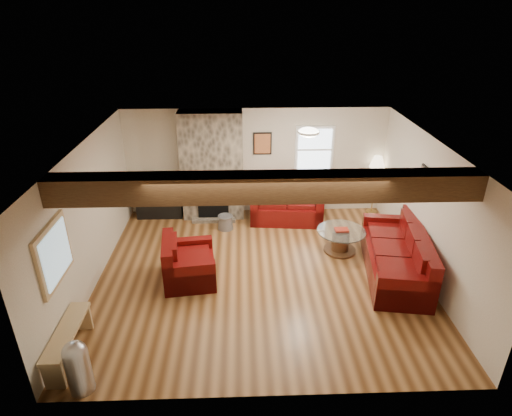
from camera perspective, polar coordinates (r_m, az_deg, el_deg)
The scene contains 18 objects.
room at distance 7.48m, azimuth 0.72°, elevation -0.92°, with size 8.00×8.00×8.00m.
oak_beam at distance 5.90m, azimuth 1.35°, elevation 2.81°, with size 6.00×0.36×0.38m, color black.
chimney_breast at distance 9.80m, azimuth -5.85°, elevation 5.40°, with size 1.40×0.67×2.50m.
back_window at distance 10.01m, azimuth 7.80°, elevation 7.76°, with size 0.90×0.08×1.10m, color white, non-canonical shape.
hatch_window at distance 6.61m, azimuth -25.29°, elevation -5.56°, with size 0.08×1.00×0.90m, color tan, non-canonical shape.
ceiling_dome at distance 7.97m, azimuth 7.03°, elevation 9.80°, with size 0.40×0.40×0.18m, color beige, non-canonical shape.
artwork_back at distance 9.84m, azimuth 0.87°, elevation 8.58°, with size 0.42×0.06×0.52m, color black, non-canonical shape.
artwork_right at distance 8.23m, azimuth 21.74°, elevation 3.53°, with size 0.06×0.55×0.42m, color black, non-canonical shape.
sofa_three at distance 8.32m, azimuth 18.12°, elevation -5.66°, with size 2.34×0.98×0.90m, color #450409, non-canonical shape.
loveseat at distance 9.89m, azimuth 4.13°, elevation 0.74°, with size 1.63×0.94×0.87m, color #450409, non-canonical shape.
armchair_red at distance 7.86m, azimuth -8.92°, elevation -6.82°, with size 1.03×0.90×0.83m, color #450409, non-canonical shape.
coffee_table at distance 8.87m, azimuth 11.20°, elevation -4.31°, with size 0.98×0.98×0.51m.
tv_cabinet at distance 10.36m, azimuth -12.67°, elevation 0.31°, with size 1.05×0.42×0.52m, color black.
television at distance 10.18m, azimuth -12.92°, elevation 2.70°, with size 0.73×0.10×0.42m, color black.
floor_lamp at distance 10.30m, azimuth 15.86°, elevation 5.55°, with size 0.36×0.36×1.42m.
pine_bench at distance 6.91m, azimuth -23.67°, elevation -16.20°, with size 0.29×1.25×0.47m, color tan, non-canonical shape.
pedal_bin at distance 6.28m, azimuth -22.65°, elevation -18.95°, with size 0.32×0.32×0.79m, color #B4B4B9, non-canonical shape.
coal_bucket at distance 9.60m, azimuth -4.10°, elevation -1.87°, with size 0.35×0.35×0.33m, color gray, non-canonical shape.
Camera 1 is at (-0.33, -6.67, 4.62)m, focal length 30.00 mm.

